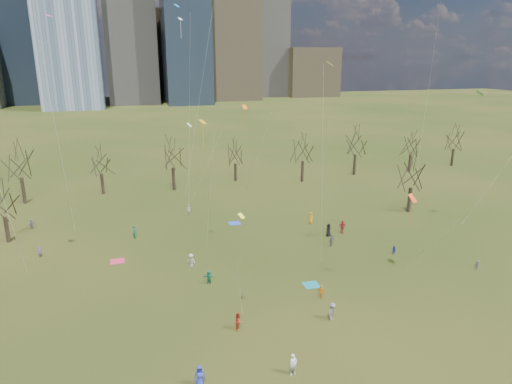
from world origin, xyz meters
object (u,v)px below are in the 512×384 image
object	(u,v)px
blanket_crimson	(117,261)
person_1	(293,364)
blanket_navy	(234,223)
person_0	(200,376)
blanket_teal	(311,285)
person_4	(321,292)
person_2	(239,321)

from	to	relation	value
blanket_crimson	person_1	size ratio (longest dim) A/B	0.94
blanket_navy	person_0	distance (m)	33.34
blanket_teal	person_0	world-z (taller)	person_0
blanket_crimson	person_0	distance (m)	24.00
blanket_teal	person_1	size ratio (longest dim) A/B	0.94
blanket_crimson	person_1	distance (m)	27.14
blanket_crimson	person_4	size ratio (longest dim) A/B	1.09
blanket_teal	blanket_crimson	xyz separation A→B (m)	(-19.29, 11.60, 0.00)
person_0	person_2	distance (m)	7.51
person_1	person_2	distance (m)	7.23
blanket_crimson	person_0	world-z (taller)	person_0
person_0	person_1	size ratio (longest dim) A/B	0.96
person_1	person_4	bearing A→B (deg)	41.72
person_2	person_4	xyz separation A→B (m)	(8.99, 2.79, -0.08)
blanket_navy	person_1	world-z (taller)	person_1
person_1	person_4	xyz separation A→B (m)	(6.55, 9.60, -0.12)
person_1	person_2	size ratio (longest dim) A/B	1.04
blanket_navy	person_1	xyz separation A→B (m)	(-3.41, -32.44, 0.84)
blanket_navy	blanket_crimson	distance (m)	18.06
person_0	blanket_teal	bearing A→B (deg)	39.19
person_0	person_4	bearing A→B (deg)	31.89
blanket_crimson	person_2	size ratio (longest dim) A/B	0.98
person_1	person_0	bearing A→B (deg)	159.88
blanket_teal	person_0	distance (m)	17.94
blanket_crimson	person_2	world-z (taller)	person_2
person_1	person_2	bearing A→B (deg)	95.76
blanket_teal	person_4	xyz separation A→B (m)	(-0.17, -2.84, 0.72)
blanket_teal	blanket_crimson	size ratio (longest dim) A/B	1.00
person_4	person_1	bearing A→B (deg)	89.45
blanket_crimson	blanket_teal	bearing A→B (deg)	-31.01
person_2	blanket_navy	bearing A→B (deg)	16.82
blanket_crimson	person_0	bearing A→B (deg)	-76.22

